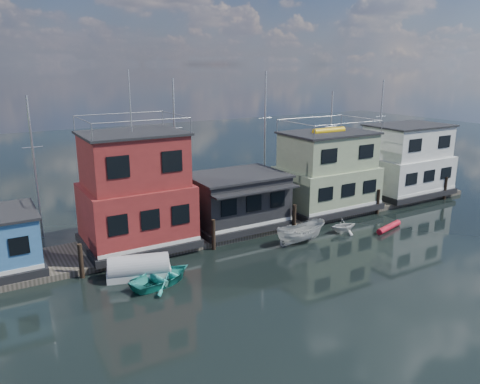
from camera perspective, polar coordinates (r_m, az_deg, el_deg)
ground at (r=28.47m, az=12.94°, el=-11.33°), size 160.00×160.00×0.00m
dock at (r=37.23m, az=0.28°, el=-4.12°), size 48.00×5.00×0.40m
houseboat_red at (r=32.75m, az=-12.61°, el=-0.07°), size 7.40×5.90×11.86m
houseboat_dark at (r=36.30m, az=-0.38°, el=-0.96°), size 7.40×6.10×4.06m
houseboat_green at (r=41.13m, az=10.53°, el=2.36°), size 8.40×5.90×7.03m
houseboat_white at (r=48.17m, az=19.61°, el=3.58°), size 8.40×5.90×6.66m
pilings at (r=34.52m, az=2.18°, el=-4.13°), size 42.28×0.28×2.20m
background_masts at (r=43.29m, az=1.66°, el=5.95°), size 36.40×0.16×12.00m
motorboat at (r=34.28m, az=7.41°, el=-4.97°), size 4.11×1.78×1.55m
tarp_runabout at (r=29.48m, az=-12.23°, el=-9.10°), size 4.05×2.50×1.54m
dinghy_white at (r=36.99m, az=12.49°, el=-4.00°), size 2.42×2.16×1.17m
dinghy_teal at (r=28.52m, az=-9.42°, el=-10.14°), size 4.74×3.98×0.84m
red_kayak at (r=38.62m, az=17.70°, el=-4.10°), size 3.14×1.29×0.46m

